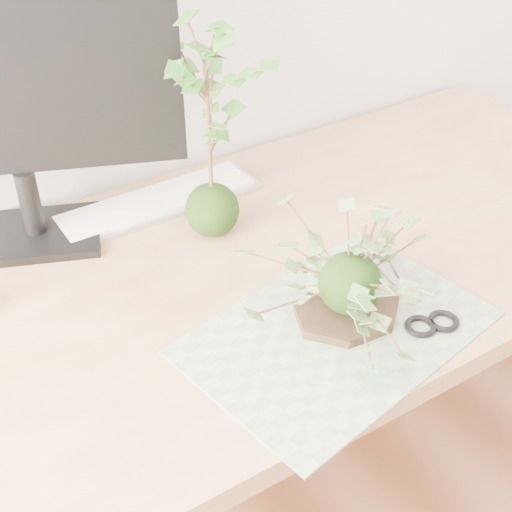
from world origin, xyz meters
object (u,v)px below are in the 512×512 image
(monitor, at_px, (3,89))
(ivy_kokedama, at_px, (352,259))
(maple_kokedama, at_px, (207,85))
(desk, at_px, (272,299))
(keyboard, at_px, (157,202))

(monitor, bearing_deg, ivy_kokedama, -32.39)
(ivy_kokedama, bearing_deg, maple_kokedama, 101.52)
(desk, height_order, monitor, monitor)
(ivy_kokedama, xyz_separation_m, keyboard, (-0.11, 0.44, -0.10))
(maple_kokedama, bearing_deg, monitor, 149.75)
(desk, relative_size, keyboard, 3.99)
(maple_kokedama, relative_size, keyboard, 0.99)
(ivy_kokedama, bearing_deg, keyboard, 103.99)
(desk, xyz_separation_m, ivy_kokedama, (0.02, -0.18, 0.20))
(ivy_kokedama, height_order, maple_kokedama, maple_kokedama)
(monitor, bearing_deg, desk, -19.66)
(maple_kokedama, xyz_separation_m, monitor, (-0.27, 0.16, -0.00))
(maple_kokedama, distance_m, keyboard, 0.30)
(keyboard, relative_size, monitor, 0.78)
(ivy_kokedama, distance_m, keyboard, 0.46)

